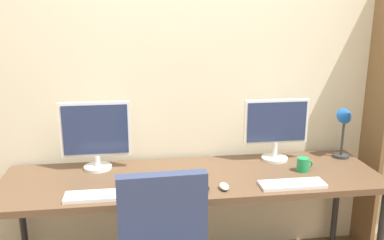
# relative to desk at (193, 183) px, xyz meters

# --- Properties ---
(wall_back) EXTENTS (4.76, 0.10, 2.60)m
(wall_back) POSITION_rel_desk_xyz_m (0.00, 0.42, 0.61)
(wall_back) COLOR beige
(wall_back) RESTS_ON ground_plane
(desk) EXTENTS (2.36, 0.68, 0.74)m
(desk) POSITION_rel_desk_xyz_m (0.00, 0.00, 0.00)
(desk) COLOR brown
(desk) RESTS_ON ground_plane
(monitor_left) EXTENTS (0.44, 0.18, 0.45)m
(monitor_left) POSITION_rel_desk_xyz_m (-0.60, 0.21, 0.29)
(monitor_left) COLOR silver
(monitor_left) RESTS_ON desk
(monitor_right) EXTENTS (0.44, 0.18, 0.43)m
(monitor_right) POSITION_rel_desk_xyz_m (0.60, 0.21, 0.29)
(monitor_right) COLOR silver
(monitor_right) RESTS_ON desk
(desk_lamp) EXTENTS (0.11, 0.15, 0.39)m
(desk_lamp) POSITION_rel_desk_xyz_m (1.08, 0.17, 0.30)
(desk_lamp) COLOR #333333
(desk_lamp) RESTS_ON desk
(keyboard_left) EXTENTS (0.38, 0.13, 0.02)m
(keyboard_left) POSITION_rel_desk_xyz_m (-0.56, -0.23, 0.06)
(keyboard_left) COLOR silver
(keyboard_left) RESTS_ON desk
(keyboard_right) EXTENTS (0.39, 0.13, 0.02)m
(keyboard_right) POSITION_rel_desk_xyz_m (0.56, -0.23, 0.06)
(keyboard_right) COLOR silver
(keyboard_right) RESTS_ON desk
(mouse_left_side) EXTENTS (0.06, 0.10, 0.03)m
(mouse_left_side) POSITION_rel_desk_xyz_m (0.04, -0.22, 0.06)
(mouse_left_side) COLOR black
(mouse_left_side) RESTS_ON desk
(mouse_right_side) EXTENTS (0.06, 0.10, 0.03)m
(mouse_right_side) POSITION_rel_desk_xyz_m (0.15, -0.22, 0.06)
(mouse_right_side) COLOR silver
(mouse_right_side) RESTS_ON desk
(coffee_mug) EXTENTS (0.11, 0.08, 0.09)m
(coffee_mug) POSITION_rel_desk_xyz_m (0.71, -0.02, 0.09)
(coffee_mug) COLOR #1E8C4C
(coffee_mug) RESTS_ON desk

